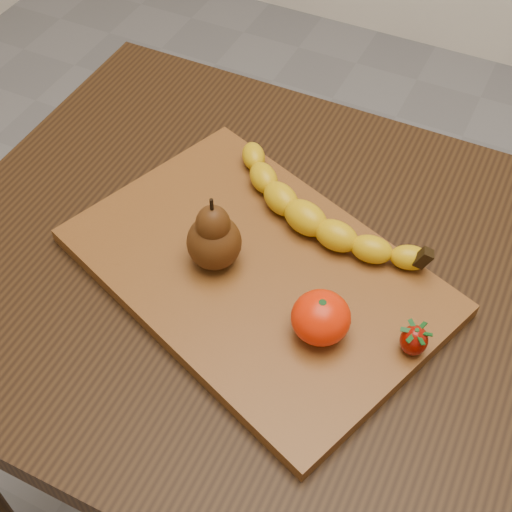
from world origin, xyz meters
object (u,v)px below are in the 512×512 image
at_px(pear, 213,232).
at_px(table, 310,331).
at_px(mandarin, 321,318).
at_px(cutting_board, 256,272).

bearing_deg(pear, table, 13.85).
xyz_separation_m(table, mandarin, (0.03, -0.07, 0.15)).
relative_size(table, pear, 9.56).
bearing_deg(table, pear, -166.15).
xyz_separation_m(table, cutting_board, (-0.07, -0.02, 0.11)).
relative_size(table, mandarin, 14.79).
distance_m(pear, mandarin, 0.16).
bearing_deg(cutting_board, table, 34.08).
distance_m(cutting_board, pear, 0.08).
relative_size(pear, mandarin, 1.55).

